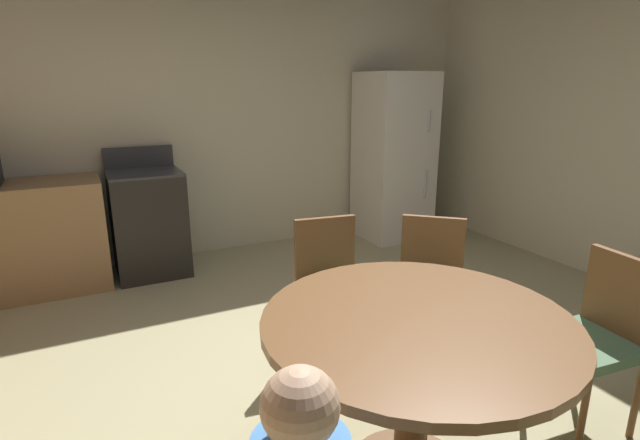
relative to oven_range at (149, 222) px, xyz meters
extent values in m
plane|color=tan|center=(0.62, -2.41, -0.47)|extent=(14.00, 14.00, 0.00)
cube|color=beige|center=(0.62, 0.40, 0.88)|extent=(6.09, 0.12, 2.70)
cube|color=black|center=(0.00, 0.00, -0.02)|extent=(0.60, 0.60, 0.90)
cube|color=#38383D|center=(0.00, 0.00, 0.44)|extent=(0.60, 0.60, 0.02)
cube|color=#38383D|center=(0.00, 0.28, 0.54)|extent=(0.60, 0.04, 0.18)
cube|color=white|center=(2.55, -0.05, 0.41)|extent=(0.68, 0.66, 1.76)
cylinder|color=#B2B2B7|center=(2.73, -0.39, 0.81)|extent=(0.02, 0.02, 0.22)
cylinder|color=#B2B2B7|center=(2.73, -0.39, 0.16)|extent=(0.02, 0.02, 0.30)
cylinder|color=brown|center=(0.64, -2.98, -0.11)|extent=(0.14, 0.14, 0.72)
cylinder|color=brown|center=(0.64, -2.98, 0.27)|extent=(1.24, 1.24, 0.04)
cylinder|color=brown|center=(0.92, -2.22, -0.25)|extent=(0.03, 0.03, 0.43)
cylinder|color=brown|center=(0.59, -2.17, -0.25)|extent=(0.03, 0.03, 0.43)
cylinder|color=brown|center=(0.97, -1.88, -0.25)|extent=(0.03, 0.03, 0.43)
cylinder|color=brown|center=(0.63, -1.84, -0.25)|extent=(0.03, 0.03, 0.43)
cube|color=#4C704C|center=(0.78, -2.03, -0.02)|extent=(0.45, 0.45, 0.05)
cube|color=brown|center=(0.80, -1.85, 0.19)|extent=(0.38, 0.09, 0.42)
cylinder|color=brown|center=(1.30, -2.51, -0.25)|extent=(0.03, 0.03, 0.43)
cylinder|color=brown|center=(1.04, -2.28, -0.25)|extent=(0.03, 0.03, 0.43)
cylinder|color=brown|center=(1.52, -2.25, -0.25)|extent=(0.03, 0.03, 0.43)
cylinder|color=brown|center=(1.27, -2.03, -0.25)|extent=(0.03, 0.03, 0.43)
cube|color=#4C704C|center=(1.28, -2.27, -0.02)|extent=(0.56, 0.56, 0.05)
cube|color=brown|center=(1.40, -2.13, 0.19)|extent=(0.31, 0.28, 0.42)
cylinder|color=brown|center=(1.41, -3.22, -0.25)|extent=(0.03, 0.03, 0.43)
cylinder|color=brown|center=(1.44, -2.88, -0.25)|extent=(0.03, 0.03, 0.43)
cylinder|color=brown|center=(1.75, -3.26, -0.25)|extent=(0.03, 0.03, 0.43)
cylinder|color=brown|center=(1.78, -2.92, -0.25)|extent=(0.03, 0.03, 0.43)
cube|color=#4C704C|center=(1.59, -3.07, -0.02)|extent=(0.44, 0.44, 0.05)
cube|color=brown|center=(1.77, -3.09, 0.19)|extent=(0.07, 0.38, 0.42)
sphere|color=#D6A884|center=(-0.13, -3.57, 0.54)|extent=(0.17, 0.17, 0.17)
camera|label=1|loc=(-0.48, -4.36, 1.18)|focal=27.26mm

